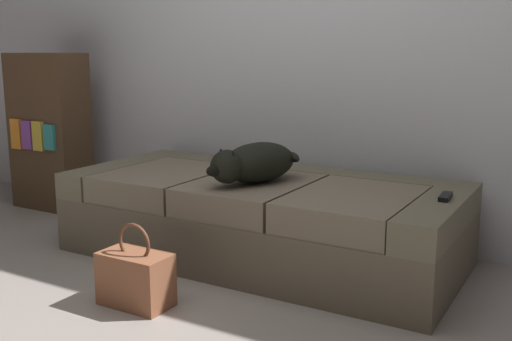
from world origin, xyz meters
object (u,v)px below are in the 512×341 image
at_px(couch, 261,218).
at_px(dog_dark, 254,163).
at_px(handbag, 136,278).
at_px(bookshelf, 50,132).
at_px(tv_remote, 446,197).

height_order(couch, dog_dark, dog_dark).
bearing_deg(handbag, bookshelf, 148.63).
bearing_deg(dog_dark, bookshelf, 170.61).
bearing_deg(handbag, couch, 79.00).
distance_m(dog_dark, bookshelf, 1.89).
distance_m(handbag, bookshelf, 2.01).
height_order(tv_remote, bookshelf, bookshelf).
bearing_deg(bookshelf, handbag, -31.37).
relative_size(couch, tv_remote, 14.06).
bearing_deg(couch, bookshelf, 174.23).
distance_m(couch, dog_dark, 0.35).
height_order(couch, tv_remote, tv_remote).
distance_m(couch, handbag, 0.86).
distance_m(tv_remote, bookshelf, 2.81).
xyz_separation_m(couch, dog_dark, (0.03, -0.12, 0.33)).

